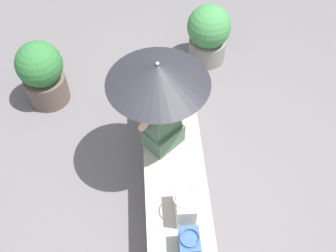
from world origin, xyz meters
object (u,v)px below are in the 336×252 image
person_seated (162,117)px  handbag_black (189,244)px  tote_bag_canvas (185,205)px  planter_near (42,73)px  planter_far (208,33)px  shoulder_bag_spare (172,70)px  parasol (158,74)px

person_seated → handbag_black: 1.15m
tote_bag_canvas → planter_near: size_ratio=0.37×
person_seated → handbag_black: size_ratio=3.41×
planter_near → planter_far: 2.09m
tote_bag_canvas → planter_far: bearing=-12.4°
handbag_black → shoulder_bag_spare: size_ratio=0.71×
person_seated → planter_near: size_ratio=1.08×
parasol → shoulder_bag_spare: (0.74, -0.18, -0.69)m
parasol → shoulder_bag_spare: 1.02m
handbag_black → planter_near: size_ratio=0.32×
parasol → tote_bag_canvas: parasol is taller
handbag_black → planter_far: 2.85m
planter_near → planter_far: bearing=-73.9°
shoulder_bag_spare → planter_far: bearing=-31.4°
planter_near → shoulder_bag_spare: bearing=-100.9°
parasol → planter_far: size_ratio=1.25×
person_seated → planter_far: 1.86m
handbag_black → tote_bag_canvas: 0.33m
tote_bag_canvas → shoulder_bag_spare: (1.59, -0.01, 0.03)m
shoulder_bag_spare → planter_far: shoulder_bag_spare is taller
parasol → handbag_black: 1.41m
parasol → handbag_black: size_ratio=3.80×
handbag_black → planter_far: bearing=-11.0°
parasol → tote_bag_canvas: bearing=-168.7°
tote_bag_canvas → handbag_black: bearing=179.8°
parasol → person_seated: bearing=-158.6°
person_seated → tote_bag_canvas: person_seated is taller
tote_bag_canvas → planter_near: 2.39m
person_seated → parasol: 0.49m
parasol → planter_near: bearing=51.8°
person_seated → parasol: size_ratio=0.90×
shoulder_bag_spare → parasol: bearing=166.0°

